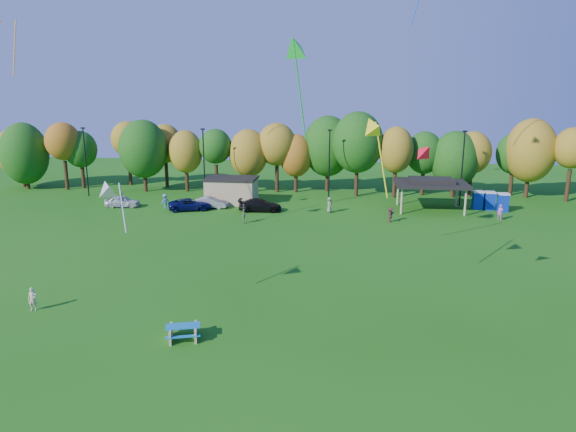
# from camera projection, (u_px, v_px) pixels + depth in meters

# --- Properties ---
(ground) EXTENTS (160.00, 160.00, 0.00)m
(ground) POSITION_uv_depth(u_px,v_px,m) (254.00, 361.00, 26.36)
(ground) COLOR #19600F
(ground) RESTS_ON ground
(tree_line) EXTENTS (93.57, 10.55, 11.15)m
(tree_line) POSITION_uv_depth(u_px,v_px,m) (309.00, 150.00, 69.03)
(tree_line) COLOR black
(tree_line) RESTS_ON ground
(lamp_posts) EXTENTS (64.50, 0.25, 9.09)m
(lamp_posts) POSITION_uv_depth(u_px,v_px,m) (329.00, 164.00, 63.58)
(lamp_posts) COLOR black
(lamp_posts) RESTS_ON ground
(utility_building) EXTENTS (6.30, 4.30, 3.25)m
(utility_building) POSITION_uv_depth(u_px,v_px,m) (232.00, 190.00, 63.84)
(utility_building) COLOR tan
(utility_building) RESTS_ON ground
(pavilion) EXTENTS (8.20, 6.20, 3.77)m
(pavilion) POSITION_uv_depth(u_px,v_px,m) (431.00, 183.00, 59.64)
(pavilion) COLOR tan
(pavilion) RESTS_ON ground
(porta_potties) EXTENTS (3.75, 2.17, 2.18)m
(porta_potties) POSITION_uv_depth(u_px,v_px,m) (490.00, 201.00, 60.11)
(porta_potties) COLOR #0C2EA6
(porta_potties) RESTS_ON ground
(picnic_table) EXTENTS (2.25, 2.03, 0.82)m
(picnic_table) POSITION_uv_depth(u_px,v_px,m) (183.00, 331.00, 28.60)
(picnic_table) COLOR tan
(picnic_table) RESTS_ON ground
(kite_flyer) EXTENTS (0.61, 0.46, 1.53)m
(kite_flyer) POSITION_uv_depth(u_px,v_px,m) (33.00, 299.00, 32.29)
(kite_flyer) COLOR beige
(kite_flyer) RESTS_ON ground
(car_a) EXTENTS (4.24, 2.07, 1.39)m
(car_a) POSITION_uv_depth(u_px,v_px,m) (122.00, 201.00, 61.80)
(car_a) COLOR silver
(car_a) RESTS_ON ground
(car_b) EXTENTS (4.09, 1.57, 1.33)m
(car_b) POSITION_uv_depth(u_px,v_px,m) (210.00, 203.00, 61.26)
(car_b) COLOR #949599
(car_b) RESTS_ON ground
(car_c) EXTENTS (5.45, 3.83, 1.38)m
(car_c) POSITION_uv_depth(u_px,v_px,m) (190.00, 204.00, 60.13)
(car_c) COLOR #0C0F4C
(car_c) RESTS_ON ground
(car_d) EXTENTS (5.14, 2.40, 1.45)m
(car_d) POSITION_uv_depth(u_px,v_px,m) (260.00, 205.00, 59.59)
(car_d) COLOR black
(car_d) RESTS_ON ground
(far_person_0) EXTENTS (0.90, 1.04, 1.82)m
(far_person_0) POSITION_uv_depth(u_px,v_px,m) (122.00, 200.00, 61.32)
(far_person_0) COLOR #565DBE
(far_person_0) RESTS_ON ground
(far_person_1) EXTENTS (0.88, 1.04, 1.82)m
(far_person_1) POSITION_uv_depth(u_px,v_px,m) (329.00, 205.00, 58.89)
(far_person_1) COLOR #707E56
(far_person_1) RESTS_ON ground
(far_person_2) EXTENTS (0.75, 0.69, 1.71)m
(far_person_2) POSITION_uv_depth(u_px,v_px,m) (500.00, 212.00, 55.40)
(far_person_2) COLOR #C45DC6
(far_person_2) RESTS_ON ground
(far_person_3) EXTENTS (0.63, 0.99, 1.58)m
(far_person_3) POSITION_uv_depth(u_px,v_px,m) (244.00, 216.00, 54.07)
(far_person_3) COLOR #718A55
(far_person_3) RESTS_ON ground
(far_person_4) EXTENTS (0.91, 1.58, 1.63)m
(far_person_4) POSITION_uv_depth(u_px,v_px,m) (390.00, 214.00, 54.63)
(far_person_4) COLOR #8E3B4D
(far_person_4) RESTS_ON ground
(far_person_5) EXTENTS (1.23, 1.26, 1.73)m
(far_person_5) POSITION_uv_depth(u_px,v_px,m) (165.00, 201.00, 61.10)
(far_person_5) COLOR #5481BA
(far_person_5) RESTS_ON ground
(kite_4) EXTENTS (2.22, 3.16, 5.46)m
(kite_4) POSITION_uv_depth(u_px,v_px,m) (372.00, 126.00, 31.27)
(kite_4) COLOR yellow
(kite_8) EXTENTS (2.35, 4.62, 7.65)m
(kite_8) POSITION_uv_depth(u_px,v_px,m) (295.00, 46.00, 35.78)
(kite_8) COLOR green
(kite_9) EXTENTS (1.53, 1.64, 1.33)m
(kite_9) POSITION_uv_depth(u_px,v_px,m) (426.00, 151.00, 29.52)
(kite_9) COLOR #FB0D28
(kite_11) EXTENTS (1.80, 2.14, 3.53)m
(kite_11) POSITION_uv_depth(u_px,v_px,m) (107.00, 188.00, 29.31)
(kite_11) COLOR #B4B4B4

